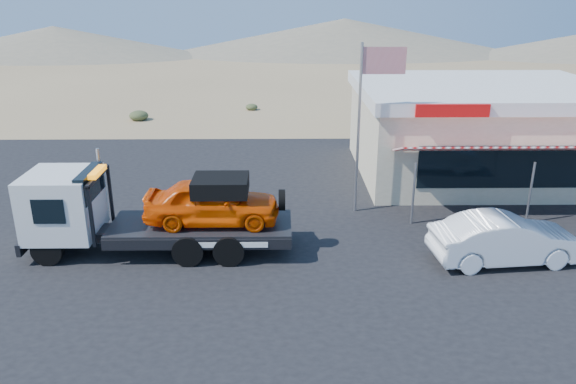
# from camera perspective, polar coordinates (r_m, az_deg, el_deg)

# --- Properties ---
(ground) EXTENTS (120.00, 120.00, 0.00)m
(ground) POSITION_cam_1_polar(r_m,az_deg,el_deg) (16.58, -7.64, -7.84)
(ground) COLOR #8A714E
(ground) RESTS_ON ground
(asphalt_lot) EXTENTS (32.00, 24.00, 0.02)m
(asphalt_lot) POSITION_cam_1_polar(r_m,az_deg,el_deg) (19.16, -0.67, -3.65)
(asphalt_lot) COLOR black
(asphalt_lot) RESTS_ON ground
(tow_truck) EXTENTS (7.88, 2.34, 2.64)m
(tow_truck) POSITION_cam_1_polar(r_m,az_deg,el_deg) (17.48, -13.64, -1.62)
(tow_truck) COLOR black
(tow_truck) RESTS_ON asphalt_lot
(white_sedan) EXTENTS (4.49, 1.95, 1.44)m
(white_sedan) POSITION_cam_1_polar(r_m,az_deg,el_deg) (17.75, 21.23, -4.51)
(white_sedan) COLOR silver
(white_sedan) RESTS_ON asphalt_lot
(jerky_store) EXTENTS (10.40, 9.97, 3.90)m
(jerky_store) POSITION_cam_1_polar(r_m,az_deg,el_deg) (25.66, 18.74, 6.09)
(jerky_store) COLOR beige
(jerky_store) RESTS_ON asphalt_lot
(flagpole) EXTENTS (1.55, 0.10, 6.00)m
(flagpole) POSITION_cam_1_polar(r_m,az_deg,el_deg) (19.67, 7.94, 8.29)
(flagpole) COLOR #99999E
(flagpole) RESTS_ON asphalt_lot
(distant_hills) EXTENTS (126.00, 48.00, 4.20)m
(distant_hills) POSITION_cam_1_polar(r_m,az_deg,el_deg) (70.92, -10.66, 14.96)
(distant_hills) COLOR #726B59
(distant_hills) RESTS_ON ground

